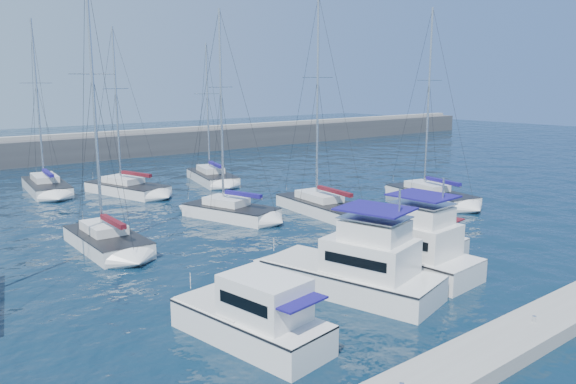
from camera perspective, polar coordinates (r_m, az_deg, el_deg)
ground at (r=31.04m, az=5.24°, el=-7.53°), size 220.00×220.00×0.00m
breakwater at (r=76.39m, az=-23.02°, el=3.59°), size 160.00×6.00×4.45m
dock at (r=24.82m, az=23.64°, el=-12.63°), size 40.00×2.20×0.60m
dock_cleat_centre at (r=24.66m, az=23.72°, el=-11.72°), size 0.16×0.16×0.25m
motor_yacht_port_outer at (r=22.11m, az=-3.41°, el=-12.81°), size 3.62×7.00×3.20m
motor_yacht_port_inner at (r=26.98m, az=7.09°, el=-7.93°), size 5.43×9.02×4.69m
motor_yacht_stbd_inner at (r=30.40m, az=11.99°, el=-5.89°), size 3.95×8.40×4.69m
motor_yacht_stbd_outer at (r=33.80m, az=13.01°, el=-4.54°), size 3.15×6.14×3.20m
sailboat_mid_b at (r=35.59m, az=-17.93°, el=-4.65°), size 3.23×7.38×16.65m
sailboat_mid_c at (r=41.59m, az=-5.85°, el=-1.94°), size 4.97×7.67×15.29m
sailboat_mid_d at (r=43.10m, az=3.55°, el=-1.45°), size 4.05×8.99×16.45m
sailboat_mid_e at (r=48.63m, az=14.27°, el=-0.33°), size 4.53×8.75×16.12m
sailboat_back_a at (r=55.89m, az=-23.35°, el=0.55°), size 4.05×9.12×15.75m
sailboat_back_b at (r=52.38m, az=-16.04°, el=0.37°), size 5.30×8.74×14.93m
sailboat_back_c at (r=56.89m, az=-7.73°, el=1.52°), size 4.94×8.69×13.99m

